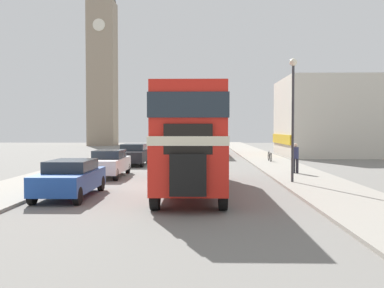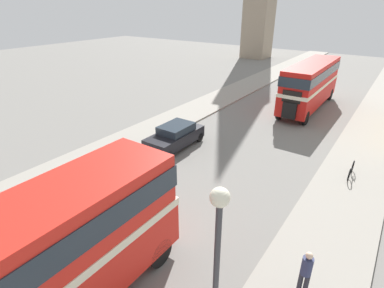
# 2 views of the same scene
# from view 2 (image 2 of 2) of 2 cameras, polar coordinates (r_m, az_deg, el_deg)

# --- Properties ---
(double_decker_bus) EXTENTS (2.52, 10.95, 4.19)m
(double_decker_bus) POSITION_cam_2_polar(r_m,az_deg,el_deg) (9.35, -32.13, -21.55)
(double_decker_bus) COLOR red
(double_decker_bus) RESTS_ON ground_plane
(bus_distant) EXTENTS (2.41, 10.27, 4.07)m
(bus_distant) POSITION_cam_2_polar(r_m,az_deg,el_deg) (28.65, 21.68, 10.94)
(bus_distant) COLOR red
(bus_distant) RESTS_ON ground_plane
(car_parked_mid) EXTENTS (1.67, 4.49, 1.47)m
(car_parked_mid) POSITION_cam_2_polar(r_m,az_deg,el_deg) (15.49, -21.04, -7.58)
(car_parked_mid) COLOR white
(car_parked_mid) RESTS_ON ground_plane
(car_parked_far) EXTENTS (1.84, 4.31, 1.54)m
(car_parked_far) POSITION_cam_2_polar(r_m,az_deg,el_deg) (19.69, -3.24, 1.53)
(car_parked_far) COLOR black
(car_parked_far) RESTS_ON ground_plane
(pedestrian_walking) EXTENTS (0.34, 0.34, 1.71)m
(pedestrian_walking) POSITION_cam_2_polar(r_m,az_deg,el_deg) (10.89, 20.88, -21.59)
(pedestrian_walking) COLOR #282833
(pedestrian_walking) RESTS_ON sidewalk_right
(bicycle_on_pavement) EXTENTS (0.05, 1.76, 0.78)m
(bicycle_on_pavement) POSITION_cam_2_polar(r_m,az_deg,el_deg) (18.47, 28.03, -4.47)
(bicycle_on_pavement) COLOR black
(bicycle_on_pavement) RESTS_ON sidewalk_right
(street_lamp) EXTENTS (0.36, 0.36, 5.86)m
(street_lamp) POSITION_cam_2_polar(r_m,az_deg,el_deg) (6.37, 4.62, -23.71)
(street_lamp) COLOR #38383D
(street_lamp) RESTS_ON sidewalk_right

